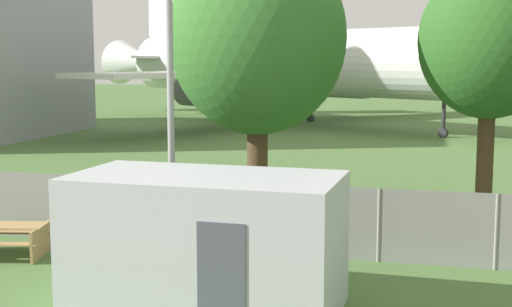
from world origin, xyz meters
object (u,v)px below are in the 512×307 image
airplane (300,64)px  portable_cabin (206,242)px  tree_behind_benches (490,43)px  picnic_bench_near_cabin (4,236)px  tree_left_of_cabin (257,38)px

airplane → portable_cabin: bearing=-51.4°
airplane → tree_behind_benches: 31.55m
portable_cabin → picnic_bench_near_cabin: bearing=161.2°
tree_behind_benches → tree_left_of_cabin: bearing=-175.3°
tree_left_of_cabin → airplane: bearing=98.8°
tree_left_of_cabin → picnic_bench_near_cabin: bearing=-133.8°
tree_behind_benches → airplane: bearing=110.1°
airplane → tree_behind_benches: airplane is taller
airplane → portable_cabin: 37.84m
tree_behind_benches → picnic_bench_near_cabin: bearing=-153.2°
airplane → picnic_bench_near_cabin: (-0.18, -35.19, -3.86)m
picnic_bench_near_cabin → tree_left_of_cabin: (4.85, 5.06, 4.71)m
picnic_bench_near_cabin → tree_behind_benches: 13.18m
portable_cabin → picnic_bench_near_cabin: 6.15m
airplane → picnic_bench_near_cabin: size_ratio=17.94×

